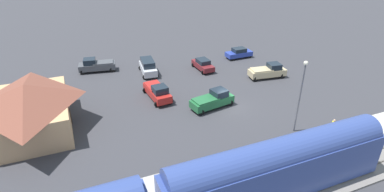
# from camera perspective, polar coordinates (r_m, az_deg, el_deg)

# --- Properties ---
(ground_plane) EXTENTS (200.00, 200.00, 0.00)m
(ground_plane) POSITION_cam_1_polar(r_m,az_deg,el_deg) (38.56, 6.97, -2.04)
(ground_plane) COLOR #38383D
(railway_track) EXTENTS (4.80, 70.00, 0.30)m
(railway_track) POSITION_cam_1_polar(r_m,az_deg,el_deg) (29.48, 20.58, -14.27)
(railway_track) COLOR slate
(railway_track) RESTS_ON ground
(platform) EXTENTS (3.20, 46.00, 0.30)m
(platform) POSITION_cam_1_polar(r_m,az_deg,el_deg) (31.66, 15.84, -10.02)
(platform) COLOR #B7B2A8
(platform) RESTS_ON ground
(station_building) EXTENTS (11.81, 8.36, 5.31)m
(station_building) POSITION_cam_1_polar(r_m,az_deg,el_deg) (37.02, -27.66, -1.73)
(station_building) COLOR tan
(station_building) RESTS_ON ground
(pedestrian_on_platform) EXTENTS (0.36, 0.36, 1.71)m
(pedestrian_on_platform) POSITION_cam_1_polar(r_m,az_deg,el_deg) (35.57, 24.42, -4.92)
(pedestrian_on_platform) COLOR brown
(pedestrian_on_platform) RESTS_ON platform
(pedestrian_waiting_far) EXTENTS (0.36, 0.36, 1.71)m
(pedestrian_waiting_far) POSITION_cam_1_polar(r_m,az_deg,el_deg) (35.82, 25.86, -5.01)
(pedestrian_waiting_far) COLOR #23284C
(pedestrian_waiting_far) RESTS_ON platform
(pickup_green) EXTENTS (2.85, 5.65, 2.14)m
(pickup_green) POSITION_cam_1_polar(r_m,az_deg,el_deg) (37.87, 3.83, -0.69)
(pickup_green) COLOR #236638
(pickup_green) RESTS_ON ground
(suv_silver) EXTENTS (5.05, 2.73, 2.22)m
(suv_silver) POSITION_cam_1_polar(r_m,az_deg,el_deg) (47.57, -8.06, 5.34)
(suv_silver) COLOR silver
(suv_silver) RESTS_ON ground
(sedan_blue) EXTENTS (1.89, 4.52, 1.74)m
(sedan_blue) POSITION_cam_1_polar(r_m,az_deg,el_deg) (54.17, 8.58, 7.79)
(sedan_blue) COLOR #283D9E
(sedan_blue) RESTS_ON ground
(pickup_red) EXTENTS (5.53, 2.81, 2.14)m
(pickup_red) POSITION_cam_1_polar(r_m,az_deg,el_deg) (40.01, -6.34, 0.82)
(pickup_red) COLOR red
(pickup_red) RESTS_ON ground
(pickup_tan) EXTENTS (2.66, 5.61, 2.14)m
(pickup_tan) POSITION_cam_1_polar(r_m,az_deg,el_deg) (47.15, 13.72, 4.44)
(pickup_tan) COLOR #C6B284
(pickup_tan) RESTS_ON ground
(sedan_maroon) EXTENTS (4.59, 2.45, 1.74)m
(sedan_maroon) POSITION_cam_1_polar(r_m,az_deg,el_deg) (48.66, 2.02, 5.78)
(sedan_maroon) COLOR maroon
(sedan_maroon) RESTS_ON ground
(pickup_charcoal) EXTENTS (2.84, 5.65, 2.14)m
(pickup_charcoal) POSITION_cam_1_polar(r_m,az_deg,el_deg) (50.18, -17.10, 5.42)
(pickup_charcoal) COLOR #47494F
(pickup_charcoal) RESTS_ON ground
(light_pole_near_platform) EXTENTS (0.44, 0.44, 8.05)m
(light_pole_near_platform) POSITION_cam_1_polar(r_m,az_deg,el_deg) (33.22, 19.35, 1.22)
(light_pole_near_platform) COLOR #515156
(light_pole_near_platform) RESTS_ON ground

